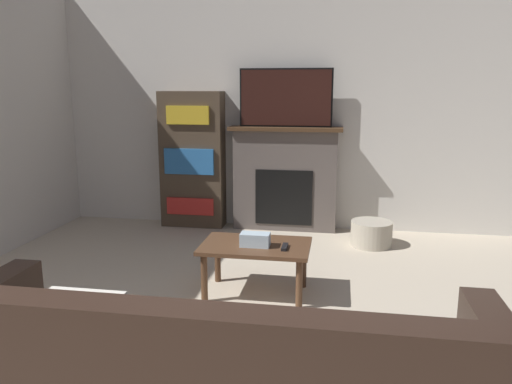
% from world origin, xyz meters
% --- Properties ---
extents(wall_back, '(5.74, 0.06, 2.70)m').
position_xyz_m(wall_back, '(0.00, 4.29, 1.35)').
color(wall_back, silver).
rests_on(wall_back, ground_plane).
extents(fireplace, '(1.24, 0.28, 1.15)m').
position_xyz_m(fireplace, '(0.19, 4.15, 0.58)').
color(fireplace, '#605651').
rests_on(fireplace, ground_plane).
extents(tv, '(1.00, 0.03, 0.62)m').
position_xyz_m(tv, '(0.19, 4.13, 1.47)').
color(tv, black).
rests_on(tv, fireplace).
extents(coffee_table, '(0.83, 0.53, 0.40)m').
position_xyz_m(coffee_table, '(0.18, 2.28, 0.35)').
color(coffee_table, brown).
rests_on(coffee_table, ground_plane).
extents(tissue_box, '(0.22, 0.12, 0.10)m').
position_xyz_m(tissue_box, '(0.18, 2.24, 0.45)').
color(tissue_box, silver).
rests_on(tissue_box, coffee_table).
extents(remote_control, '(0.04, 0.15, 0.02)m').
position_xyz_m(remote_control, '(0.41, 2.22, 0.42)').
color(remote_control, black).
rests_on(remote_control, coffee_table).
extents(bookshelf, '(0.71, 0.29, 1.53)m').
position_xyz_m(bookshelf, '(-0.87, 4.12, 0.77)').
color(bookshelf, '#4C3D2D').
rests_on(bookshelf, ground_plane).
extents(storage_basket, '(0.41, 0.41, 0.25)m').
position_xyz_m(storage_basket, '(1.13, 3.68, 0.13)').
color(storage_basket, '#BCB29E').
rests_on(storage_basket, ground_plane).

